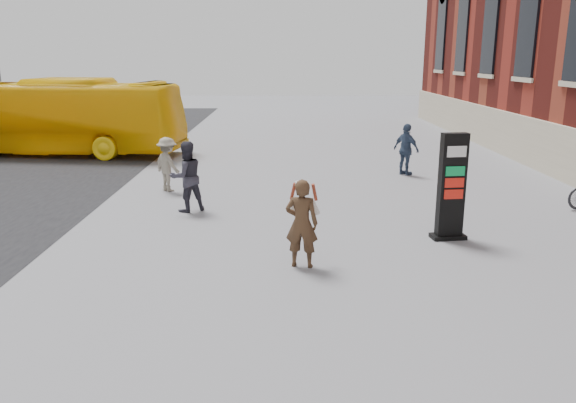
{
  "coord_description": "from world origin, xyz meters",
  "views": [
    {
      "loc": [
        0.08,
        -10.19,
        4.04
      ],
      "look_at": [
        0.2,
        1.25,
        1.07
      ],
      "focal_mm": 35.0,
      "sensor_mm": 36.0,
      "label": 1
    }
  ],
  "objects_px": {
    "info_pylon": "(452,187)",
    "pedestrian_a": "(187,177)",
    "pedestrian_b": "(168,164)",
    "pedestrian_c": "(406,150)",
    "woman": "(302,222)",
    "bus": "(47,117)"
  },
  "relations": [
    {
      "from": "woman",
      "to": "pedestrian_b",
      "type": "relative_size",
      "value": 1.07
    },
    {
      "from": "woman",
      "to": "bus",
      "type": "bearing_deg",
      "value": -41.71
    },
    {
      "from": "info_pylon",
      "to": "bus",
      "type": "height_order",
      "value": "bus"
    },
    {
      "from": "pedestrian_b",
      "to": "pedestrian_c",
      "type": "xyz_separation_m",
      "value": [
        7.81,
        2.32,
        0.07
      ]
    },
    {
      "from": "info_pylon",
      "to": "bus",
      "type": "bearing_deg",
      "value": 132.94
    },
    {
      "from": "pedestrian_a",
      "to": "pedestrian_b",
      "type": "height_order",
      "value": "pedestrian_a"
    },
    {
      "from": "bus",
      "to": "pedestrian_b",
      "type": "relative_size",
      "value": 6.85
    },
    {
      "from": "info_pylon",
      "to": "pedestrian_a",
      "type": "distance_m",
      "value": 6.77
    },
    {
      "from": "pedestrian_a",
      "to": "pedestrian_b",
      "type": "relative_size",
      "value": 1.14
    },
    {
      "from": "bus",
      "to": "pedestrian_c",
      "type": "xyz_separation_m",
      "value": [
        14.15,
        -4.5,
        -0.68
      ]
    },
    {
      "from": "info_pylon",
      "to": "bus",
      "type": "relative_size",
      "value": 0.21
    },
    {
      "from": "bus",
      "to": "pedestrian_c",
      "type": "height_order",
      "value": "bus"
    },
    {
      "from": "bus",
      "to": "pedestrian_a",
      "type": "height_order",
      "value": "bus"
    },
    {
      "from": "woman",
      "to": "pedestrian_b",
      "type": "xyz_separation_m",
      "value": [
        -3.88,
        6.47,
        -0.08
      ]
    },
    {
      "from": "info_pylon",
      "to": "pedestrian_a",
      "type": "height_order",
      "value": "info_pylon"
    },
    {
      "from": "info_pylon",
      "to": "pedestrian_a",
      "type": "xyz_separation_m",
      "value": [
        -6.32,
        2.43,
        -0.27
      ]
    },
    {
      "from": "bus",
      "to": "pedestrian_a",
      "type": "xyz_separation_m",
      "value": [
        7.3,
        -9.16,
        -0.64
      ]
    },
    {
      "from": "woman",
      "to": "bus",
      "type": "height_order",
      "value": "bus"
    },
    {
      "from": "pedestrian_a",
      "to": "pedestrian_c",
      "type": "relative_size",
      "value": 1.05
    },
    {
      "from": "info_pylon",
      "to": "woman",
      "type": "xyz_separation_m",
      "value": [
        -3.41,
        -1.7,
        -0.3
      ]
    },
    {
      "from": "info_pylon",
      "to": "pedestrian_c",
      "type": "bearing_deg",
      "value": 79.02
    },
    {
      "from": "pedestrian_b",
      "to": "bus",
      "type": "bearing_deg",
      "value": -2.97
    }
  ]
}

